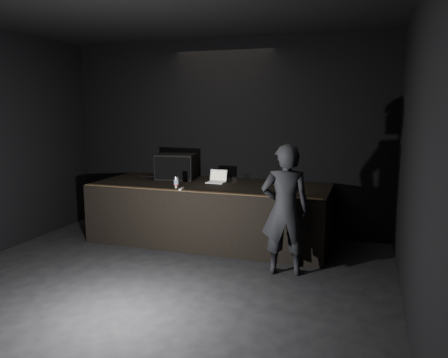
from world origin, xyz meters
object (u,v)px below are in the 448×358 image
at_px(stage_monitor, 176,167).
at_px(laptop, 217,179).
at_px(stage_riser, 210,213).
at_px(beer_can, 176,182).
at_px(person, 285,210).

xyz_separation_m(stage_monitor, laptop, (0.82, -0.10, -0.17)).
relative_size(stage_riser, laptop, 12.69).
height_order(stage_monitor, beer_can, stage_monitor).
relative_size(laptop, person, 0.17).
xyz_separation_m(stage_monitor, beer_can, (0.36, -0.79, -0.14)).
bearing_deg(stage_monitor, stage_riser, -28.53).
xyz_separation_m(stage_riser, laptop, (0.05, 0.20, 0.56)).
distance_m(laptop, person, 1.94).
bearing_deg(beer_can, laptop, 56.35).
relative_size(laptop, beer_can, 1.73).
bearing_deg(stage_riser, person, -36.25).
bearing_deg(stage_riser, laptop, 75.03).
relative_size(stage_riser, beer_can, 21.92).
bearing_deg(beer_can, person, -17.57).
bearing_deg(person, stage_riser, -48.06).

